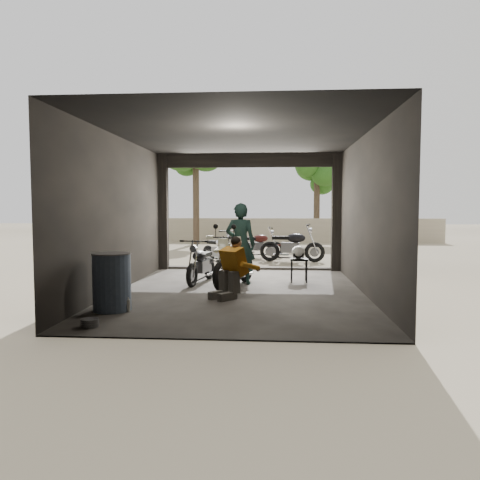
# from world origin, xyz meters

# --- Properties ---
(ground) EXTENTS (80.00, 80.00, 0.00)m
(ground) POSITION_xyz_m (0.00, 0.00, 0.00)
(ground) COLOR #7A6D56
(ground) RESTS_ON ground
(garage) EXTENTS (7.00, 7.13, 3.20)m
(garage) POSITION_xyz_m (0.00, 0.55, 1.28)
(garage) COLOR #2D2B28
(garage) RESTS_ON ground
(boundary_wall) EXTENTS (18.00, 0.30, 1.20)m
(boundary_wall) POSITION_xyz_m (0.00, 14.00, 0.60)
(boundary_wall) COLOR gray
(boundary_wall) RESTS_ON ground
(tree_left) EXTENTS (2.20, 2.20, 5.60)m
(tree_left) POSITION_xyz_m (-3.00, 12.50, 3.99)
(tree_left) COLOR #382B1E
(tree_left) RESTS_ON ground
(tree_right) EXTENTS (2.20, 2.20, 5.00)m
(tree_right) POSITION_xyz_m (2.80, 14.00, 3.56)
(tree_right) COLOR #382B1E
(tree_right) RESTS_ON ground
(main_bike) EXTENTS (1.26, 1.87, 1.15)m
(main_bike) POSITION_xyz_m (-0.17, 0.69, 0.58)
(main_bike) COLOR beige
(main_bike) RESTS_ON ground
(left_bike) EXTENTS (0.89, 1.60, 1.02)m
(left_bike) POSITION_xyz_m (-0.97, 1.08, 0.51)
(left_bike) COLOR black
(left_bike) RESTS_ON ground
(outside_bike_a) EXTENTS (1.56, 1.64, 1.09)m
(outside_bike_a) POSITION_xyz_m (-0.91, 4.33, 0.54)
(outside_bike_a) COLOR black
(outside_bike_a) RESTS_ON ground
(outside_bike_b) EXTENTS (1.66, 0.89, 1.06)m
(outside_bike_b) POSITION_xyz_m (0.12, 6.60, 0.53)
(outside_bike_b) COLOR #40120F
(outside_bike_b) RESTS_ON ground
(outside_bike_c) EXTENTS (1.88, 0.96, 1.22)m
(outside_bike_c) POSITION_xyz_m (1.27, 5.49, 0.61)
(outside_bike_c) COLOR black
(outside_bike_c) RESTS_ON ground
(rider) EXTENTS (0.71, 0.51, 1.84)m
(rider) POSITION_xyz_m (-0.05, 0.95, 0.92)
(rider) COLOR black
(rider) RESTS_ON ground
(mechanic) EXTENTS (0.95, 0.98, 1.15)m
(mechanic) POSITION_xyz_m (-0.14, -0.71, 0.57)
(mechanic) COLOR #C57C1A
(mechanic) RESTS_ON ground
(stool) EXTENTS (0.41, 0.41, 0.56)m
(stool) POSITION_xyz_m (1.28, 1.35, 0.48)
(stool) COLOR black
(stool) RESTS_ON ground
(helmet) EXTENTS (0.33, 0.34, 0.29)m
(helmet) POSITION_xyz_m (1.26, 1.39, 0.71)
(helmet) COLOR white
(helmet) RESTS_ON stool
(oil_drum) EXTENTS (0.76, 0.76, 0.98)m
(oil_drum) POSITION_xyz_m (-2.00, -1.92, 0.49)
(oil_drum) COLOR #3D4E67
(oil_drum) RESTS_ON ground
(sign_post) EXTENTS (0.77, 0.08, 2.31)m
(sign_post) POSITION_xyz_m (3.71, 3.63, 1.55)
(sign_post) COLOR black
(sign_post) RESTS_ON ground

